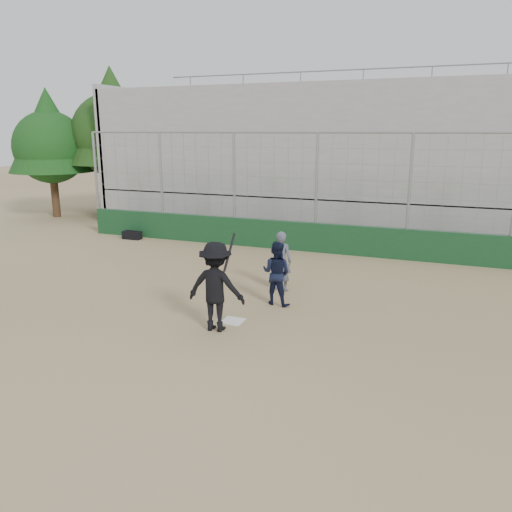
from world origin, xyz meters
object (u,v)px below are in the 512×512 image
(umpire, at_px, (281,264))
(equipment_bag, at_px, (132,235))
(batter_at_plate, at_px, (216,287))
(catcher_crouched, at_px, (276,283))

(umpire, bearing_deg, equipment_bag, -27.34)
(batter_at_plate, bearing_deg, umpire, 82.26)
(catcher_crouched, xyz_separation_m, umpire, (-0.25, 1.09, 0.18))
(equipment_bag, bearing_deg, umpire, -28.35)
(catcher_crouched, distance_m, umpire, 1.14)
(umpire, bearing_deg, catcher_crouched, 103.90)
(batter_at_plate, relative_size, catcher_crouched, 1.90)
(batter_at_plate, height_order, equipment_bag, batter_at_plate)
(catcher_crouched, relative_size, umpire, 0.75)
(equipment_bag, bearing_deg, catcher_crouched, -33.65)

